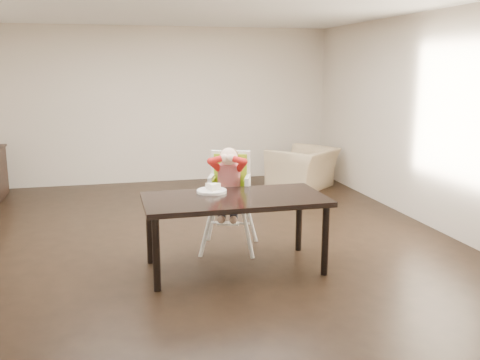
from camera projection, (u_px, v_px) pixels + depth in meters
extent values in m
plane|color=black|center=(197.00, 241.00, 6.32)|extent=(7.00, 7.00, 0.00)
cube|color=beige|center=(163.00, 106.00, 9.36)|extent=(6.00, 0.02, 2.70)
cube|color=beige|center=(308.00, 200.00, 2.72)|extent=(6.00, 0.02, 2.70)
cube|color=beige|center=(430.00, 120.00, 6.75)|extent=(0.02, 7.00, 2.70)
cube|color=white|center=(193.00, 2.00, 5.76)|extent=(6.00, 7.00, 0.02)
cube|color=black|center=(235.00, 199.00, 5.30)|extent=(1.80, 0.90, 0.05)
cylinder|color=black|center=(156.00, 255.00, 4.83)|extent=(0.07, 0.07, 0.70)
cylinder|color=black|center=(325.00, 241.00, 5.22)|extent=(0.07, 0.07, 0.70)
cylinder|color=black|center=(150.00, 231.00, 5.53)|extent=(0.07, 0.07, 0.70)
cylinder|color=black|center=(299.00, 220.00, 5.92)|extent=(0.07, 0.07, 0.70)
cylinder|color=white|center=(207.00, 228.00, 5.78)|extent=(0.06, 0.06, 0.61)
cylinder|color=white|center=(247.00, 229.00, 5.74)|extent=(0.06, 0.06, 0.61)
cylinder|color=white|center=(213.00, 217.00, 6.21)|extent=(0.06, 0.06, 0.61)
cylinder|color=white|center=(250.00, 218.00, 6.17)|extent=(0.06, 0.06, 0.61)
cube|color=white|center=(229.00, 196.00, 5.91)|extent=(0.54, 0.52, 0.05)
cube|color=#91BF18|center=(229.00, 193.00, 5.90)|extent=(0.44, 0.43, 0.03)
cube|color=white|center=(231.00, 171.00, 6.02)|extent=(0.43, 0.20, 0.46)
cube|color=#91BF18|center=(230.00, 172.00, 5.99)|extent=(0.36, 0.14, 0.42)
cube|color=black|center=(223.00, 174.00, 5.92)|extent=(0.10, 0.20, 0.02)
cube|color=black|center=(236.00, 174.00, 5.91)|extent=(0.10, 0.20, 0.02)
cylinder|color=red|center=(229.00, 178.00, 5.87)|extent=(0.32, 0.32, 0.30)
sphere|color=beige|center=(229.00, 157.00, 5.80)|extent=(0.25, 0.25, 0.20)
ellipsoid|color=brown|center=(229.00, 154.00, 5.82)|extent=(0.25, 0.25, 0.15)
sphere|color=beige|center=(224.00, 158.00, 5.70)|extent=(0.11, 0.11, 0.09)
sphere|color=beige|center=(231.00, 158.00, 5.69)|extent=(0.11, 0.11, 0.09)
cylinder|color=white|center=(212.00, 191.00, 5.48)|extent=(0.39, 0.39, 0.02)
torus|color=white|center=(212.00, 190.00, 5.47)|extent=(0.39, 0.39, 0.02)
imported|color=tan|center=(303.00, 162.00, 8.97)|extent=(1.23, 1.18, 0.91)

